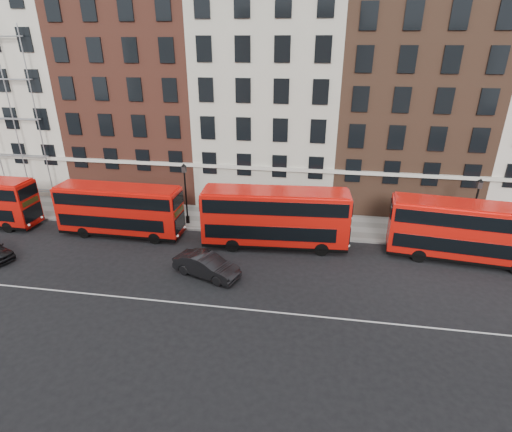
% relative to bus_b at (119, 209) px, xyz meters
% --- Properties ---
extents(ground, '(120.00, 120.00, 0.00)m').
position_rel_bus_b_xyz_m(ground, '(10.55, -6.23, -2.25)').
color(ground, black).
rests_on(ground, ground).
extents(pavement, '(80.00, 5.00, 0.15)m').
position_rel_bus_b_xyz_m(pavement, '(10.55, 4.27, -2.18)').
color(pavement, slate).
rests_on(pavement, ground).
extents(kerb, '(80.00, 0.30, 0.16)m').
position_rel_bus_b_xyz_m(kerb, '(10.55, 1.77, -2.17)').
color(kerb, gray).
rests_on(kerb, ground).
extents(road_centre_line, '(70.00, 0.12, 0.01)m').
position_rel_bus_b_xyz_m(road_centre_line, '(10.55, -8.23, -2.25)').
color(road_centre_line, white).
rests_on(road_centre_line, ground).
extents(building_terrace, '(64.00, 11.95, 22.00)m').
position_rel_bus_b_xyz_m(building_terrace, '(10.24, 11.65, 7.98)').
color(building_terrace, '#B6AF9D').
rests_on(building_terrace, ground).
extents(bus_b, '(10.04, 2.55, 4.20)m').
position_rel_bus_b_xyz_m(bus_b, '(0.00, 0.00, 0.00)').
color(bus_b, red).
rests_on(bus_b, ground).
extents(bus_c, '(11.13, 3.36, 4.61)m').
position_rel_bus_b_xyz_m(bus_c, '(12.53, -0.00, 0.22)').
color(bus_c, red).
rests_on(bus_c, ground).
extents(bus_d, '(10.70, 3.72, 4.41)m').
position_rel_bus_b_xyz_m(bus_d, '(26.14, 0.00, 0.11)').
color(bus_d, red).
rests_on(bus_d, ground).
extents(car_front, '(4.91, 3.10, 1.53)m').
position_rel_bus_b_xyz_m(car_front, '(8.51, -4.93, -1.49)').
color(car_front, black).
rests_on(car_front, ground).
extents(lamp_post_left, '(0.44, 0.44, 5.33)m').
position_rel_bus_b_xyz_m(lamp_post_left, '(4.67, 2.79, 0.82)').
color(lamp_post_left, black).
rests_on(lamp_post_left, pavement).
extents(lamp_post_right, '(0.44, 0.44, 5.33)m').
position_rel_bus_b_xyz_m(lamp_post_right, '(27.31, 2.52, 0.82)').
color(lamp_post_right, black).
rests_on(lamp_post_right, pavement).
extents(iron_railings, '(6.60, 0.06, 1.00)m').
position_rel_bus_b_xyz_m(iron_railings, '(10.55, 6.47, -1.60)').
color(iron_railings, black).
rests_on(iron_railings, pavement).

